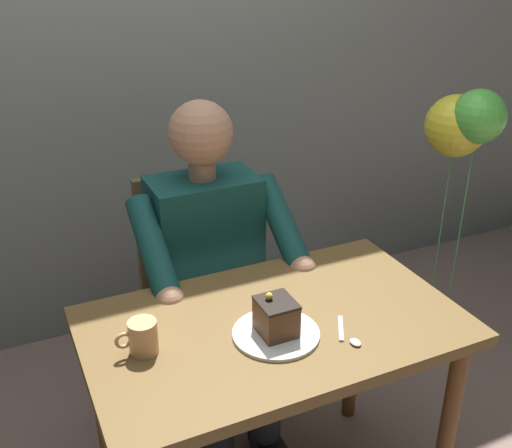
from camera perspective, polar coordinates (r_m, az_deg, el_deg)
name	(u,v)px	position (r m, az deg, el deg)	size (l,w,h in m)	color
dining_table	(273,350)	(1.72, 1.66, -11.84)	(1.02, 0.61, 0.71)	brown
chair	(198,283)	(2.27, -5.48, -5.58)	(0.42, 0.42, 0.88)	brown
seated_person	(214,272)	(2.06, -3.99, -4.54)	(0.53, 0.58, 1.19)	#134441
dessert_plate	(276,334)	(1.60, 1.90, -10.32)	(0.23, 0.23, 0.01)	white
cake_slice	(276,317)	(1.57, 1.92, -8.74)	(0.09, 0.10, 0.12)	brown
coffee_cup	(142,336)	(1.55, -10.70, -10.41)	(0.11, 0.07, 0.09)	tan
dessert_spoon	(349,336)	(1.62, 8.75, -10.41)	(0.07, 0.14, 0.01)	silver
balloon_display	(459,147)	(2.55, 18.68, 6.90)	(0.26, 0.31, 1.14)	#B2C1C6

